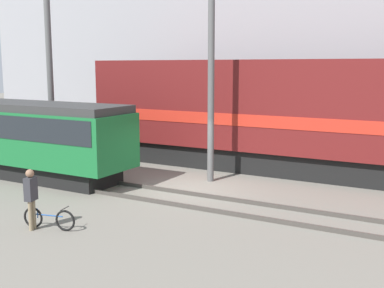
# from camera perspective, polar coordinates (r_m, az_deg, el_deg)

# --- Properties ---
(ground_plane) EXTENTS (120.00, 120.00, 0.00)m
(ground_plane) POSITION_cam_1_polar(r_m,az_deg,el_deg) (17.99, -0.44, -5.37)
(ground_plane) COLOR slate
(track_near) EXTENTS (60.00, 1.51, 0.14)m
(track_near) POSITION_cam_1_polar(r_m,az_deg,el_deg) (16.79, -2.89, -6.21)
(track_near) COLOR #47423D
(track_near) RESTS_ON ground
(track_far) EXTENTS (60.00, 1.51, 0.14)m
(track_far) POSITION_cam_1_polar(r_m,az_deg,el_deg) (21.95, 5.51, -2.55)
(track_far) COLOR #47423D
(track_far) RESTS_ON ground
(building_backdrop) EXTENTS (40.11, 6.00, 9.19)m
(building_backdrop) POSITION_cam_1_polar(r_m,az_deg,el_deg) (27.87, 11.43, 9.17)
(building_backdrop) COLOR #99999E
(building_backdrop) RESTS_ON ground
(freight_locomotive) EXTENTS (21.44, 3.04, 5.40)m
(freight_locomotive) POSITION_cam_1_polar(r_m,az_deg,el_deg) (20.33, 15.78, 3.17)
(freight_locomotive) COLOR black
(freight_locomotive) RESTS_ON ground
(streetcar) EXTENTS (10.51, 2.54, 3.08)m
(streetcar) POSITION_cam_1_polar(r_m,az_deg,el_deg) (21.20, -19.87, 1.15)
(streetcar) COLOR black
(streetcar) RESTS_ON ground
(bicycle) EXTENTS (1.59, 0.55, 0.66)m
(bicycle) POSITION_cam_1_polar(r_m,az_deg,el_deg) (14.19, -16.58, -8.50)
(bicycle) COLOR black
(bicycle) RESTS_ON ground
(person) EXTENTS (0.30, 0.40, 1.73)m
(person) POSITION_cam_1_polar(r_m,az_deg,el_deg) (14.11, -18.55, -5.54)
(person) COLOR #8C7A5B
(person) RESTS_ON ground
(utility_pole_left) EXTENTS (0.29, 0.29, 9.69)m
(utility_pole_left) POSITION_cam_1_polar(r_m,az_deg,el_deg) (23.87, -16.56, 9.60)
(utility_pole_left) COLOR #595959
(utility_pole_left) RESTS_ON ground
(utility_pole_center) EXTENTS (0.26, 0.26, 9.32)m
(utility_pole_center) POSITION_cam_1_polar(r_m,az_deg,el_deg) (18.73, 2.28, 9.60)
(utility_pole_center) COLOR #595959
(utility_pole_center) RESTS_ON ground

